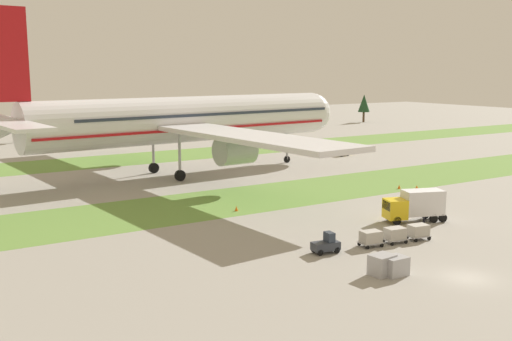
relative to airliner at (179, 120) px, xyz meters
name	(u,v)px	position (x,y,z in m)	size (l,w,h in m)	color
ground_plane	(467,278)	(-0.52, -57.19, -9.09)	(400.00, 400.00, 0.00)	gray
grass_strip_near	(244,199)	(-0.52, -21.23, -9.08)	(320.00, 15.36, 0.01)	olive
grass_strip_far	(131,159)	(-0.52, 21.49, -9.08)	(320.00, 15.36, 0.01)	olive
airliner	(179,120)	(0.00, 0.00, 0.00)	(64.31, 79.50, 25.33)	silver
baggage_tug	(326,244)	(-6.13, -45.60, -8.27)	(2.75, 1.63, 1.97)	#2D333D
cargo_dolly_lead	(371,237)	(-1.15, -46.27, -8.17)	(2.38, 1.78, 1.55)	#A3A3A8
cargo_dolly_second	(395,234)	(1.72, -46.65, -8.17)	(2.38, 1.78, 1.55)	#A3A3A8
cargo_dolly_third	(418,231)	(4.59, -47.04, -8.17)	(2.38, 1.78, 1.55)	#A3A3A8
catering_truck	(415,205)	(9.80, -41.66, -7.14)	(7.32, 4.51, 3.58)	yellow
pushback_tractor	(343,152)	(36.92, 2.93, -8.27)	(2.69, 1.50, 1.97)	yellow
ground_crew_marshaller	(424,215)	(10.26, -42.64, -8.14)	(0.50, 0.36, 1.74)	black
uld_container_0	(395,266)	(-5.15, -53.49, -8.28)	(2.00, 1.60, 1.61)	#A3A3A8
uld_container_1	(382,265)	(-5.99, -52.87, -8.22)	(2.00, 1.60, 1.74)	#A3A3A8
taxiway_marker_0	(399,187)	(22.10, -27.11, -8.80)	(0.44, 0.44, 0.59)	orange
taxiway_marker_1	(417,187)	(24.38, -28.38, -8.85)	(0.44, 0.44, 0.47)	orange
taxiway_marker_2	(236,208)	(-4.85, -26.55, -8.78)	(0.44, 0.44, 0.62)	orange
distant_tree_line	(5,116)	(-16.83, 58.48, -2.61)	(192.75, 10.20, 12.49)	#4C3823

